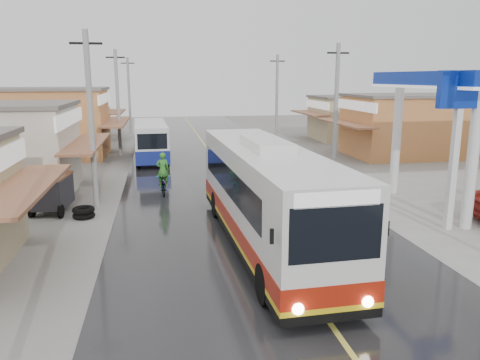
{
  "coord_description": "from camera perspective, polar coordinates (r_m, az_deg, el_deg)",
  "views": [
    {
      "loc": [
        -3.98,
        -13.1,
        5.95
      ],
      "look_at": [
        -0.6,
        6.39,
        1.59
      ],
      "focal_mm": 35.0,
      "sensor_mm": 36.0,
      "label": 1
    }
  ],
  "objects": [
    {
      "name": "coach_bus",
      "position": [
        16.54,
        3.08,
        -1.92
      ],
      "size": [
        3.18,
        12.43,
        3.85
      ],
      "rotation": [
        0.0,
        0.0,
        0.04
      ],
      "color": "silver",
      "rests_on": "road"
    },
    {
      "name": "shopfronts_left",
      "position": [
        32.93,
        -25.56,
        0.78
      ],
      "size": [
        11.0,
        44.0,
        5.2
      ],
      "primitive_type": null,
      "color": "tan",
      "rests_on": "ground"
    },
    {
      "name": "second_bus",
      "position": [
        34.6,
        -10.84,
        4.77
      ],
      "size": [
        2.57,
        8.33,
        2.73
      ],
      "rotation": [
        0.0,
        0.0,
        0.04
      ],
      "color": "silver",
      "rests_on": "road"
    },
    {
      "name": "shopfronts_right",
      "position": [
        32.03,
        26.74,
        0.37
      ],
      "size": [
        11.0,
        44.0,
        4.8
      ],
      "primitive_type": null,
      "color": "beige",
      "rests_on": "ground"
    },
    {
      "name": "utility_poles_left",
      "position": [
        29.86,
        -15.44,
        0.47
      ],
      "size": [
        1.6,
        50.0,
        8.0
      ],
      "primitive_type": null,
      "color": "gray",
      "rests_on": "ground"
    },
    {
      "name": "ground",
      "position": [
        14.93,
        6.59,
        -11.15
      ],
      "size": [
        120.0,
        120.0,
        0.0
      ],
      "primitive_type": "plane",
      "color": "slate",
      "rests_on": "ground"
    },
    {
      "name": "road",
      "position": [
        29.0,
        -1.75,
        0.6
      ],
      "size": [
        12.0,
        90.0,
        0.02
      ],
      "primitive_type": "cube",
      "color": "black",
      "rests_on": "ground"
    },
    {
      "name": "tricycle_near",
      "position": [
        22.46,
        -21.94,
        -1.29
      ],
      "size": [
        1.7,
        2.38,
        1.71
      ],
      "rotation": [
        0.0,
        0.0,
        -0.12
      ],
      "color": "#26262D",
      "rests_on": "ground"
    },
    {
      "name": "utility_poles_right",
      "position": [
        30.75,
        11.28,
        1.02
      ],
      "size": [
        1.6,
        36.0,
        8.0
      ],
      "primitive_type": null,
      "color": "gray",
      "rests_on": "ground"
    },
    {
      "name": "tyre_stack",
      "position": [
        21.3,
        -18.53,
        -3.77
      ],
      "size": [
        0.95,
        0.95,
        0.49
      ],
      "color": "black",
      "rests_on": "ground"
    },
    {
      "name": "cyclist",
      "position": [
        24.51,
        -9.36,
        -0.05
      ],
      "size": [
        0.8,
        2.08,
        2.21
      ],
      "rotation": [
        0.0,
        0.0,
        0.04
      ],
      "color": "black",
      "rests_on": "ground"
    },
    {
      "name": "centre_line",
      "position": [
        29.0,
        -1.75,
        0.62
      ],
      "size": [
        0.15,
        90.0,
        0.01
      ],
      "primitive_type": "cube",
      "color": "#D8CC4C",
      "rests_on": "road"
    }
  ]
}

